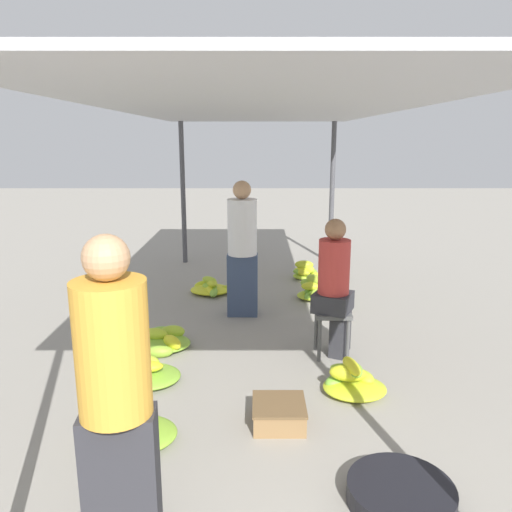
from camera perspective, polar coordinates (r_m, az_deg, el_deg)
canopy_post_back_left at (r=8.54m, az=-8.61°, el=7.03°), size 0.08×0.08×2.37m
canopy_post_back_right at (r=8.55m, az=8.40°, el=7.04°), size 0.08×0.08×2.37m
canopy_tarp at (r=5.16m, az=0.01°, el=16.56°), size 2.91×6.89×0.04m
vendor_foreground at (r=2.61m, az=-15.99°, el=-15.16°), size 0.39×0.38×1.67m
stool at (r=4.95m, az=8.43°, el=-7.22°), size 0.34×0.34×0.47m
vendor_seated at (r=4.85m, az=8.78°, el=-3.31°), size 0.45×0.45×1.37m
basin_black at (r=3.35m, az=15.95°, el=-24.65°), size 0.63×0.63×0.12m
banana_pile_left_0 at (r=5.27m, az=-10.84°, el=-9.49°), size 0.55×0.59×0.20m
banana_pile_left_1 at (r=4.61m, az=-12.75°, el=-13.10°), size 0.59×0.58×0.21m
banana_pile_left_2 at (r=6.94m, az=-5.42°, el=-3.66°), size 0.66×0.60×0.24m
banana_pile_left_3 at (r=3.84m, az=-14.17°, el=-18.84°), size 0.61×0.52×0.22m
banana_pile_right_0 at (r=4.41m, az=10.66°, el=-13.78°), size 0.55×0.52×0.30m
banana_pile_right_1 at (r=7.62m, az=5.44°, el=-1.81°), size 0.43×0.50×0.29m
banana_pile_right_2 at (r=6.67m, az=6.39°, el=-3.91°), size 0.46×0.48×0.33m
crate_near at (r=3.91m, az=2.39°, el=-17.53°), size 0.40×0.40×0.17m
shopper_walking_mid at (r=5.88m, az=-1.85°, el=1.02°), size 0.36×0.35×1.62m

